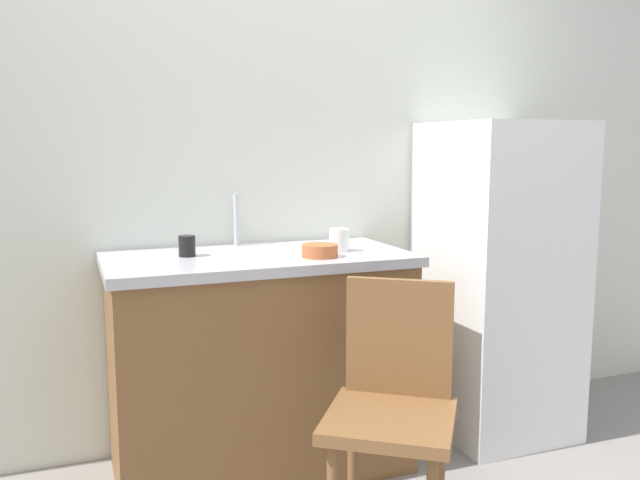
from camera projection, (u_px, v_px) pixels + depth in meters
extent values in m
cube|color=silver|center=(264.00, 144.00, 2.96)|extent=(4.80, 0.10, 2.68)
cube|color=brown|center=(259.00, 366.00, 2.71)|extent=(1.17, 0.60, 0.86)
cube|color=#B7B7BC|center=(258.00, 259.00, 2.65)|extent=(1.21, 0.64, 0.04)
cylinder|color=#B7B7BC|center=(236.00, 220.00, 2.85)|extent=(0.02, 0.02, 0.23)
cube|color=white|center=(496.00, 279.00, 3.06)|extent=(0.57, 0.64, 1.44)
cylinder|color=brown|center=(353.00, 465.00, 2.30)|extent=(0.04, 0.04, 0.45)
cylinder|color=brown|center=(439.00, 476.00, 2.22)|extent=(0.04, 0.04, 0.45)
cube|color=brown|center=(390.00, 420.00, 2.08)|extent=(0.56, 0.56, 0.04)
cube|color=brown|center=(399.00, 337.00, 2.23)|extent=(0.31, 0.24, 0.40)
cylinder|color=#B25B33|center=(320.00, 251.00, 2.57)|extent=(0.14, 0.14, 0.05)
cylinder|color=white|center=(339.00, 240.00, 2.70)|extent=(0.08, 0.08, 0.09)
cylinder|color=black|center=(187.00, 246.00, 2.58)|extent=(0.07, 0.07, 0.08)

